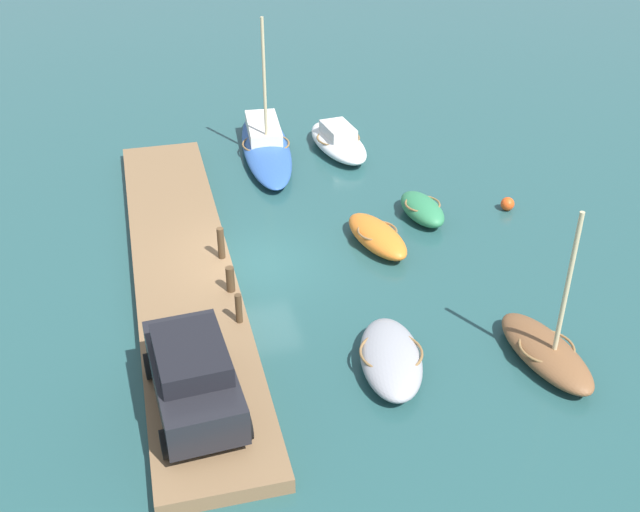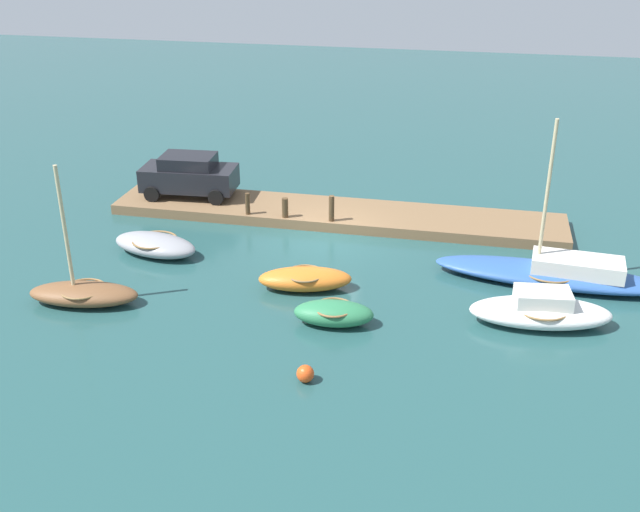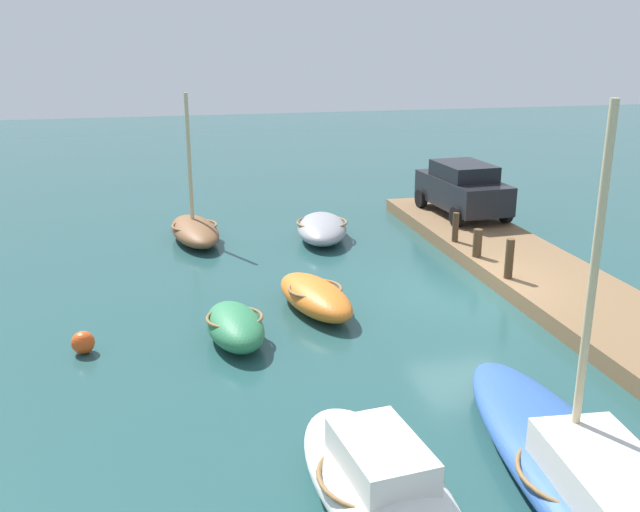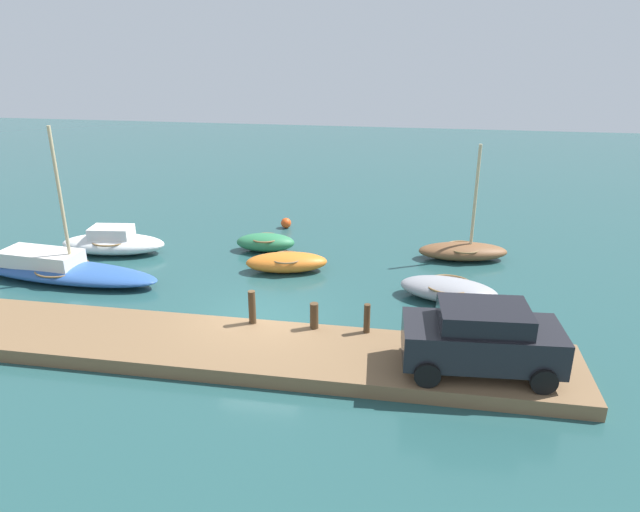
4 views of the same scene
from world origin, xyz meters
name	(u,v)px [view 4 (image 4 of 4)]	position (x,y,z in m)	size (l,w,h in m)	color
ground_plane	(265,320)	(0.00, 0.00, 0.00)	(84.00, 84.00, 0.00)	#234C4C
dock_platform	(244,349)	(0.00, -2.21, 0.20)	(18.05, 2.91, 0.40)	brown
rowboat_grey	(448,289)	(5.70, 2.47, 0.37)	(3.50, 2.17, 0.73)	#939399
motorboat_white	(113,242)	(-7.60, 4.74, 0.46)	(4.37, 2.15, 1.12)	white
rowboat_orange	(287,262)	(-0.20, 4.00, 0.37)	(3.24, 1.86, 0.73)	orange
dinghy_green	(266,242)	(-1.55, 6.05, 0.38)	(2.50, 1.38, 0.73)	#2D7A4C
rowboat_brown	(463,250)	(6.42, 6.42, 0.38)	(3.63, 1.81, 4.57)	brown
sailboat_blue	(59,269)	(-8.18, 1.89, 0.41)	(7.67, 2.46, 5.55)	#2D569E
mooring_post_west	(252,307)	(-0.08, -1.00, 0.91)	(0.21, 0.21, 1.02)	#47331E
mooring_post_mid_west	(314,316)	(1.76, -1.00, 0.79)	(0.24, 0.24, 0.78)	#47331E
mooring_post_mid_east	(367,318)	(3.28, -1.00, 0.83)	(0.18, 0.18, 0.87)	#47331E
parked_car	(481,338)	(6.25, -2.50, 1.31)	(3.97, 2.20, 1.76)	black
marker_buoy	(286,223)	(-1.40, 9.15, 0.24)	(0.48, 0.48, 0.48)	#E54C19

